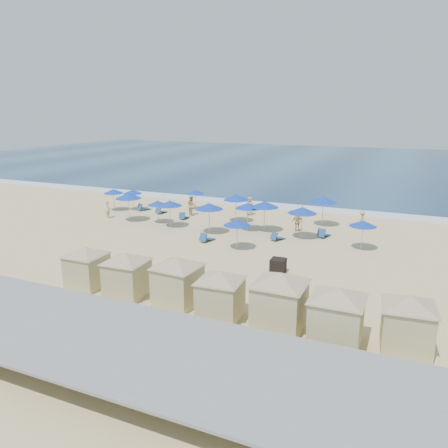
{
  "coord_description": "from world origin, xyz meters",
  "views": [
    {
      "loc": [
        12.92,
        -26.99,
        9.61
      ],
      "look_at": [
        -0.34,
        3.0,
        1.03
      ],
      "focal_mm": 35.0,
      "sensor_mm": 36.0,
      "label": 1
    }
  ],
  "objects_px": {
    "umbrella_8": "(265,204)",
    "umbrella_11": "(363,223)",
    "umbrella_7": "(248,206)",
    "beachgoer_2": "(298,222)",
    "cabana_2": "(177,275)",
    "umbrella_12": "(170,203)",
    "umbrella_0": "(113,191)",
    "cabana_3": "(220,289)",
    "cabana_0": "(86,262)",
    "cabana_5": "(337,309)",
    "trash_bin": "(278,266)",
    "umbrella_13": "(236,197)",
    "cabana_6": "(408,316)",
    "beachgoer_4": "(250,206)",
    "umbrella_3": "(158,203)",
    "beachgoer_0": "(108,209)",
    "beachgoer_3": "(362,220)",
    "cabana_4": "(280,293)",
    "umbrella_5": "(209,206)",
    "umbrella_4": "(195,192)",
    "cabana_1": "(127,269)",
    "umbrella_1": "(128,196)",
    "beachgoer_1": "(191,205)",
    "umbrella_2": "(133,192)",
    "umbrella_6": "(237,222)",
    "umbrella_10": "(302,210)"
  },
  "relations": [
    {
      "from": "cabana_2",
      "to": "umbrella_6",
      "type": "height_order",
      "value": "cabana_2"
    },
    {
      "from": "umbrella_0",
      "to": "umbrella_5",
      "type": "relative_size",
      "value": 0.87
    },
    {
      "from": "umbrella_7",
      "to": "beachgoer_2",
      "type": "bearing_deg",
      "value": 20.72
    },
    {
      "from": "cabana_4",
      "to": "cabana_5",
      "type": "distance_m",
      "value": 2.61
    },
    {
      "from": "umbrella_10",
      "to": "beachgoer_3",
      "type": "relative_size",
      "value": 1.65
    },
    {
      "from": "cabana_3",
      "to": "umbrella_7",
      "type": "bearing_deg",
      "value": 106.16
    },
    {
      "from": "trash_bin",
      "to": "umbrella_0",
      "type": "height_order",
      "value": "umbrella_0"
    },
    {
      "from": "umbrella_8",
      "to": "umbrella_13",
      "type": "bearing_deg",
      "value": 149.9
    },
    {
      "from": "cabana_2",
      "to": "umbrella_2",
      "type": "distance_m",
      "value": 22.69
    },
    {
      "from": "trash_bin",
      "to": "umbrella_13",
      "type": "relative_size",
      "value": 0.34
    },
    {
      "from": "cabana_1",
      "to": "cabana_4",
      "type": "height_order",
      "value": "cabana_4"
    },
    {
      "from": "cabana_2",
      "to": "umbrella_3",
      "type": "distance_m",
      "value": 16.92
    },
    {
      "from": "cabana_6",
      "to": "umbrella_2",
      "type": "xyz_separation_m",
      "value": [
        -25.61,
        17.21,
        0.32
      ]
    },
    {
      "from": "umbrella_7",
      "to": "cabana_3",
      "type": "bearing_deg",
      "value": -73.84
    },
    {
      "from": "cabana_2",
      "to": "umbrella_12",
      "type": "height_order",
      "value": "cabana_2"
    },
    {
      "from": "umbrella_8",
      "to": "umbrella_11",
      "type": "xyz_separation_m",
      "value": [
        7.84,
        -1.74,
        -0.36
      ]
    },
    {
      "from": "umbrella_2",
      "to": "umbrella_4",
      "type": "distance_m",
      "value": 6.16
    },
    {
      "from": "beachgoer_1",
      "to": "umbrella_2",
      "type": "bearing_deg",
      "value": 39.64
    },
    {
      "from": "cabana_2",
      "to": "beachgoer_1",
      "type": "xyz_separation_m",
      "value": [
        -8.57,
        17.59,
        -0.66
      ]
    },
    {
      "from": "cabana_1",
      "to": "cabana_6",
      "type": "distance_m",
      "value": 13.69
    },
    {
      "from": "umbrella_3",
      "to": "beachgoer_3",
      "type": "xyz_separation_m",
      "value": [
        16.56,
        5.17,
        -1.01
      ]
    },
    {
      "from": "cabana_6",
      "to": "umbrella_3",
      "type": "height_order",
      "value": "cabana_6"
    },
    {
      "from": "cabana_3",
      "to": "umbrella_1",
      "type": "bearing_deg",
      "value": 137.6
    },
    {
      "from": "cabana_5",
      "to": "beachgoer_0",
      "type": "xyz_separation_m",
      "value": [
        -23.09,
        14.26,
        -0.82
      ]
    },
    {
      "from": "cabana_5",
      "to": "umbrella_7",
      "type": "distance_m",
      "value": 18.19
    },
    {
      "from": "umbrella_4",
      "to": "umbrella_11",
      "type": "distance_m",
      "value": 18.01
    },
    {
      "from": "cabana_0",
      "to": "cabana_2",
      "type": "xyz_separation_m",
      "value": [
        5.75,
        0.06,
        0.12
      ]
    },
    {
      "from": "cabana_2",
      "to": "umbrella_2",
      "type": "xyz_separation_m",
      "value": [
        -14.85,
        17.15,
        0.26
      ]
    },
    {
      "from": "cabana_6",
      "to": "beachgoer_3",
      "type": "distance_m",
      "value": 19.42
    },
    {
      "from": "trash_bin",
      "to": "umbrella_0",
      "type": "distance_m",
      "value": 22.12
    },
    {
      "from": "cabana_5",
      "to": "beachgoer_2",
      "type": "relative_size",
      "value": 2.88
    },
    {
      "from": "trash_bin",
      "to": "cabana_6",
      "type": "distance_m",
      "value": 9.86
    },
    {
      "from": "cabana_1",
      "to": "cabana_5",
      "type": "distance_m",
      "value": 10.97
    },
    {
      "from": "umbrella_5",
      "to": "umbrella_4",
      "type": "bearing_deg",
      "value": 124.56
    },
    {
      "from": "umbrella_2",
      "to": "umbrella_5",
      "type": "relative_size",
      "value": 0.82
    },
    {
      "from": "cabana_2",
      "to": "umbrella_4",
      "type": "relative_size",
      "value": 2.13
    },
    {
      "from": "umbrella_8",
      "to": "beachgoer_0",
      "type": "distance_m",
      "value": 14.77
    },
    {
      "from": "cabana_0",
      "to": "umbrella_1",
      "type": "height_order",
      "value": "umbrella_1"
    },
    {
      "from": "cabana_5",
      "to": "umbrella_1",
      "type": "distance_m",
      "value": 24.89
    },
    {
      "from": "beachgoer_0",
      "to": "cabana_0",
      "type": "bearing_deg",
      "value": 153.57
    },
    {
      "from": "beachgoer_0",
      "to": "beachgoer_3",
      "type": "distance_m",
      "value": 22.44
    },
    {
      "from": "umbrella_1",
      "to": "trash_bin",
      "type": "bearing_deg",
      "value": -23.53
    },
    {
      "from": "cabana_6",
      "to": "beachgoer_4",
      "type": "relative_size",
      "value": 2.44
    },
    {
      "from": "cabana_4",
      "to": "beachgoer_4",
      "type": "distance_m",
      "value": 22.11
    },
    {
      "from": "cabana_2",
      "to": "umbrella_0",
      "type": "height_order",
      "value": "cabana_2"
    },
    {
      "from": "umbrella_3",
      "to": "umbrella_8",
      "type": "bearing_deg",
      "value": 6.64
    },
    {
      "from": "cabana_4",
      "to": "umbrella_12",
      "type": "relative_size",
      "value": 1.97
    },
    {
      "from": "umbrella_3",
      "to": "beachgoer_2",
      "type": "bearing_deg",
      "value": 10.76
    },
    {
      "from": "trash_bin",
      "to": "umbrella_6",
      "type": "distance_m",
      "value": 5.43
    },
    {
      "from": "umbrella_13",
      "to": "beachgoer_0",
      "type": "bearing_deg",
      "value": -164.04
    }
  ]
}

